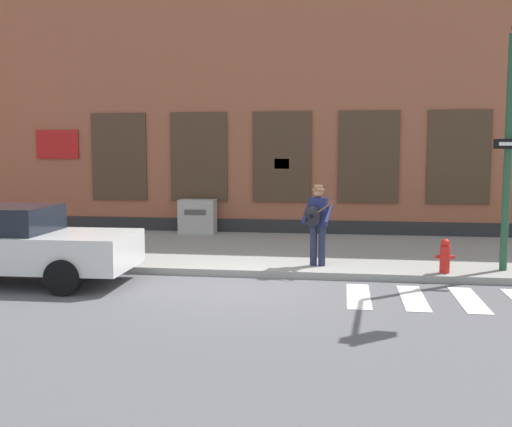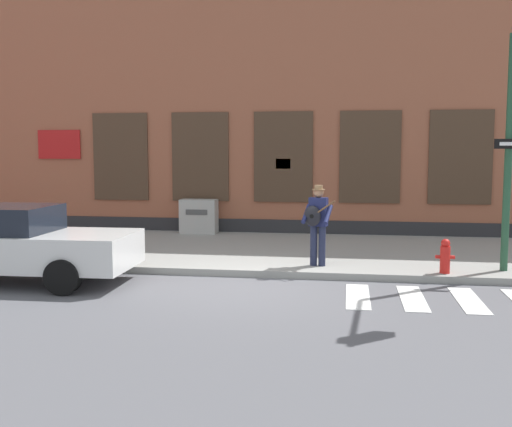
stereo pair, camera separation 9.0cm
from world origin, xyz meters
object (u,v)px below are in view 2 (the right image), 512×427
object	(u,v)px
red_car	(15,244)
fire_hydrant	(445,256)
busker	(317,220)
utility_box	(199,216)

from	to	relation	value
red_car	fire_hydrant	distance (m)	8.59
busker	red_car	bearing A→B (deg)	-162.32
fire_hydrant	red_car	bearing A→B (deg)	-170.05
red_car	fire_hydrant	size ratio (longest dim) A/B	6.63
red_car	utility_box	distance (m)	6.84
red_car	fire_hydrant	bearing A→B (deg)	9.95
red_car	busker	xyz separation A→B (m)	(5.86, 1.87, 0.37)
red_car	utility_box	bearing A→B (deg)	72.24
red_car	busker	bearing A→B (deg)	17.68
red_car	utility_box	size ratio (longest dim) A/B	4.27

